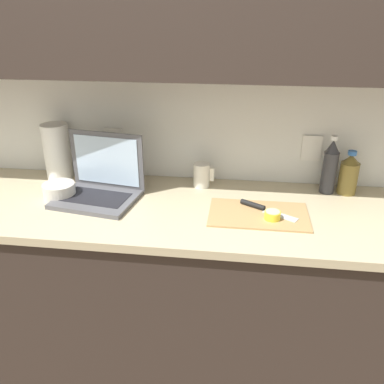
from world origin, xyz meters
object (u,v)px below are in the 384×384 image
paper_towel_roll (57,152)px  bottle_green_soda (330,167)px  bottle_oil_tall (349,174)px  knife (259,207)px  lemon_half_cut (272,215)px  cutting_board (258,214)px  measuring_cup (202,175)px  bowl_white (59,191)px  laptop (101,183)px

paper_towel_roll → bottle_green_soda: bearing=-0.3°
bottle_oil_tall → knife: bearing=-150.1°
bottle_oil_tall → lemon_half_cut: bearing=-138.3°
cutting_board → bottle_oil_tall: bearing=34.2°
bottle_green_soda → cutting_board: bearing=-139.1°
measuring_cup → knife: bearing=-39.8°
knife → bowl_white: size_ratio=1.68×
bottle_oil_tall → paper_towel_roll: bearing=179.7°
lemon_half_cut → bottle_green_soda: (0.26, 0.31, 0.10)m
measuring_cup → cutting_board: bearing=-44.9°
laptop → measuring_cup: laptop is taller
measuring_cup → bottle_oil_tall: bearing=0.9°
bowl_white → paper_towel_roll: size_ratio=0.52×
measuring_cup → laptop: bearing=-158.3°
cutting_board → measuring_cup: measuring_cup is taller
laptop → knife: size_ratio=1.63×
laptop → measuring_cup: 0.46m
cutting_board → measuring_cup: 0.37m
laptop → bottle_green_soda: (1.01, 0.18, 0.06)m
measuring_cup → lemon_half_cut: bearing=-43.5°
bottle_oil_tall → measuring_cup: size_ratio=1.78×
lemon_half_cut → bottle_green_soda: size_ratio=0.24×
bowl_white → knife: bearing=-0.6°
bottle_green_soda → bowl_white: (-1.19, -0.22, -0.09)m
bowl_white → paper_towel_roll: paper_towel_roll is taller
laptop → lemon_half_cut: bearing=-0.6°
laptop → lemon_half_cut: size_ratio=5.97×
cutting_board → bottle_green_soda: (0.31, 0.27, 0.12)m
knife → measuring_cup: measuring_cup is taller
laptop → bottle_green_soda: laptop is taller
lemon_half_cut → bottle_green_soda: bottle_green_soda is taller
bottle_green_soda → knife: bearing=-143.7°
bowl_white → bottle_green_soda: bearing=10.5°
cutting_board → lemon_half_cut: lemon_half_cut is taller
bottle_green_soda → measuring_cup: size_ratio=2.34×
laptop → bottle_green_soda: size_ratio=1.44×
knife → bottle_oil_tall: 0.47m
cutting_board → knife: knife is taller
laptop → paper_towel_roll: laptop is taller
knife → measuring_cup: size_ratio=2.07×
knife → paper_towel_roll: bearing=-163.5°
bottle_green_soda → paper_towel_roll: 1.28m
cutting_board → bottle_oil_tall: bottle_oil_tall is taller
bottle_oil_tall → measuring_cup: bottle_oil_tall is taller
cutting_board → bowl_white: bowl_white is taller
lemon_half_cut → bottle_oil_tall: bearing=41.7°
cutting_board → lemon_half_cut: bearing=-35.5°
paper_towel_roll → bottle_oil_tall: bearing=-0.3°
knife → bottle_oil_tall: bottle_oil_tall is taller
laptop → bowl_white: 0.19m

